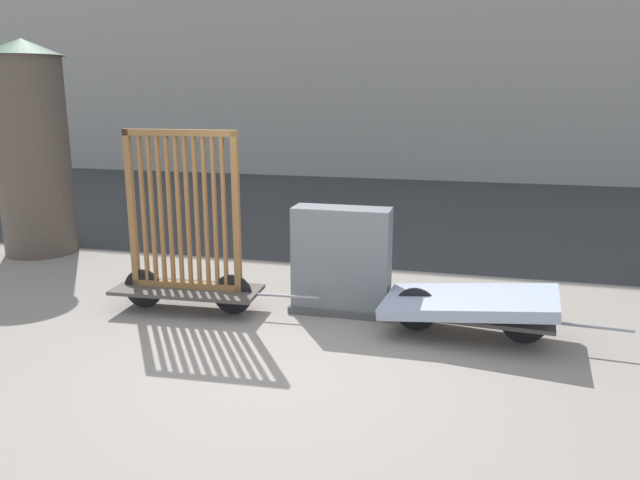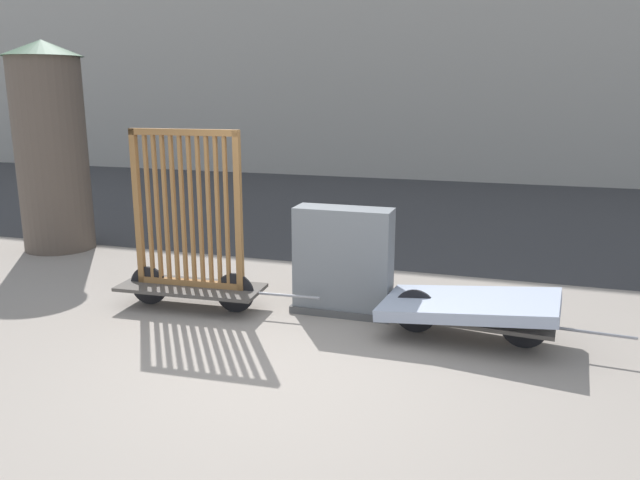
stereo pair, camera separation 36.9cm
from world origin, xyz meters
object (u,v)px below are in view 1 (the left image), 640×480
Objects in this scene: bike_cart_with_bedframe at (186,250)px; utility_cabinet at (341,264)px; advertising_column at (32,147)px; bike_cart_with_mattress at (469,305)px.

utility_cabinet is at bearing 9.79° from bike_cart_with_bedframe.
bike_cart_with_mattress is at bearing -16.18° from advertising_column.
bike_cart_with_bedframe reaches higher than bike_cart_with_mattress.
advertising_column is (-3.39, 1.88, 0.91)m from bike_cart_with_bedframe.
advertising_column reaches higher than utility_cabinet.
advertising_column reaches higher than bike_cart_with_bedframe.
advertising_column reaches higher than bike_cart_with_mattress.
utility_cabinet is (1.70, 0.38, -0.15)m from bike_cart_with_bedframe.
bike_cart_with_mattress is 6.88m from advertising_column.
advertising_column is (-5.09, 1.50, 1.06)m from utility_cabinet.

